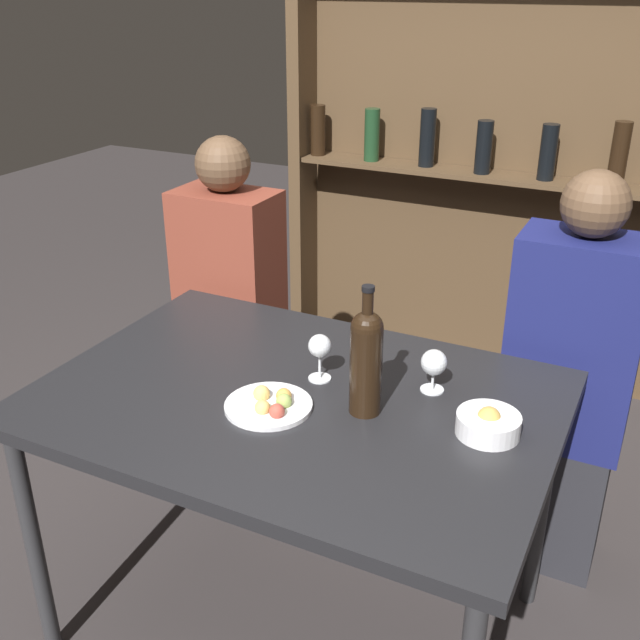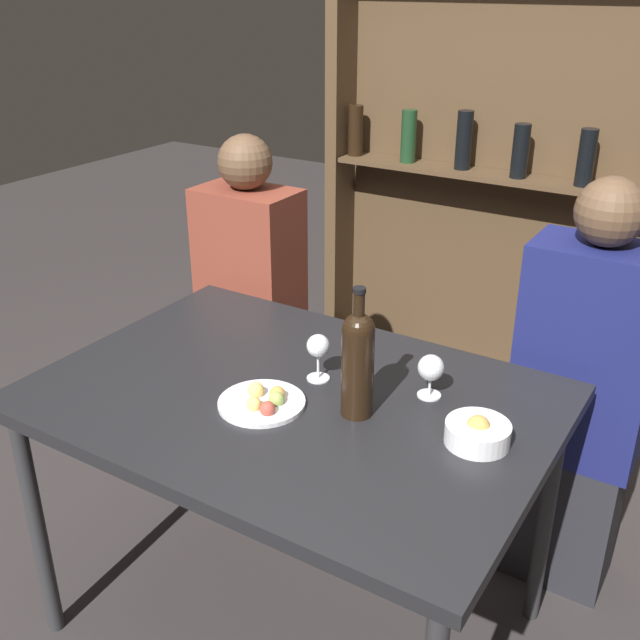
{
  "view_description": "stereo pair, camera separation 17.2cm",
  "coord_description": "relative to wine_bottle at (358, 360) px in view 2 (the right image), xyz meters",
  "views": [
    {
      "loc": [
        0.77,
        -1.42,
        1.73
      ],
      "look_at": [
        0.0,
        0.13,
        0.92
      ],
      "focal_mm": 42.0,
      "sensor_mm": 36.0,
      "label": 1
    },
    {
      "loc": [
        0.92,
        -1.34,
        1.73
      ],
      "look_at": [
        0.0,
        0.13,
        0.92
      ],
      "focal_mm": 42.0,
      "sensor_mm": 36.0,
      "label": 2
    }
  ],
  "objects": [
    {
      "name": "ground_plane",
      "position": [
        -0.18,
        -0.01,
        -0.92
      ],
      "size": [
        10.0,
        10.0,
        0.0
      ],
      "primitive_type": "plane",
      "color": "#332D2D"
    },
    {
      "name": "dining_table",
      "position": [
        -0.18,
        -0.01,
        -0.21
      ],
      "size": [
        1.28,
        0.9,
        0.77
      ],
      "color": "black",
      "rests_on": "ground_plane"
    },
    {
      "name": "wine_rack_wall",
      "position": [
        -0.18,
        1.74,
        0.15
      ],
      "size": [
        1.79,
        0.21,
        2.07
      ],
      "color": "#4C3823",
      "rests_on": "ground_plane"
    },
    {
      "name": "wine_bottle",
      "position": [
        0.0,
        0.0,
        0.0
      ],
      "size": [
        0.08,
        0.08,
        0.33
      ],
      "color": "black",
      "rests_on": "dining_table"
    },
    {
      "name": "wine_glass_0",
      "position": [
        -0.17,
        0.09,
        -0.06
      ],
      "size": [
        0.06,
        0.06,
        0.13
      ],
      "color": "silver",
      "rests_on": "dining_table"
    },
    {
      "name": "wine_glass_1",
      "position": [
        0.11,
        0.17,
        -0.07
      ],
      "size": [
        0.07,
        0.07,
        0.11
      ],
      "color": "silver",
      "rests_on": "dining_table"
    },
    {
      "name": "food_plate_0",
      "position": [
        -0.21,
        -0.09,
        -0.13
      ],
      "size": [
        0.21,
        0.21,
        0.04
      ],
      "color": "white",
      "rests_on": "dining_table"
    },
    {
      "name": "snack_bowl",
      "position": [
        0.29,
        0.03,
        -0.12
      ],
      "size": [
        0.15,
        0.15,
        0.07
      ],
      "color": "white",
      "rests_on": "dining_table"
    },
    {
      "name": "seated_person_left",
      "position": [
        -0.78,
        0.61,
        -0.32
      ],
      "size": [
        0.35,
        0.22,
        1.25
      ],
      "color": "#26262B",
      "rests_on": "ground_plane"
    },
    {
      "name": "seated_person_right",
      "position": [
        0.39,
        0.61,
        -0.32
      ],
      "size": [
        0.36,
        0.22,
        1.27
      ],
      "color": "#26262B",
      "rests_on": "ground_plane"
    }
  ]
}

